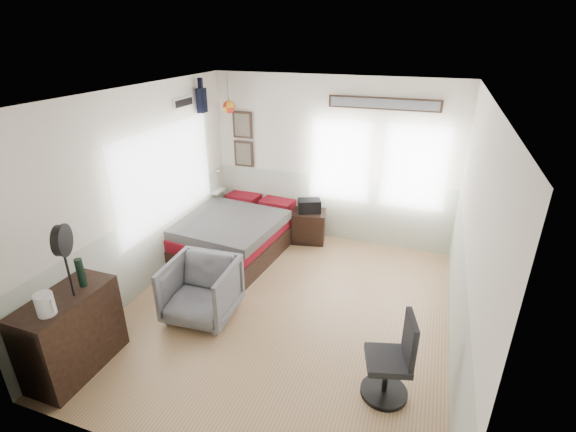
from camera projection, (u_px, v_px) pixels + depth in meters
name	position (u px, v px, depth m)	size (l,w,h in m)	color
ground_plane	(285.00, 311.00, 5.37)	(4.00, 4.50, 0.01)	#A17552
room_shell	(284.00, 187.00, 4.90)	(4.02, 4.52, 2.71)	white
wall_decor	(261.00, 114.00, 6.54)	(3.55, 1.32, 1.44)	#332218
bed	(236.00, 233.00, 6.69)	(1.62, 2.16, 0.65)	black
dresser	(72.00, 333.00, 4.29)	(0.48, 1.00, 0.90)	black
armchair	(201.00, 290.00, 5.13)	(0.81, 0.83, 0.76)	slate
nightstand	(309.00, 226.00, 7.05)	(0.54, 0.43, 0.54)	black
task_chair	(393.00, 365.00, 3.98)	(0.50, 0.50, 0.92)	black
kettle	(45.00, 304.00, 3.81)	(0.19, 0.16, 0.22)	silver
bottle	(81.00, 273.00, 4.22)	(0.08, 0.08, 0.31)	black
stand_fan	(62.00, 242.00, 3.88)	(0.20, 0.30, 0.77)	black
black_bag	(309.00, 206.00, 6.90)	(0.37, 0.24, 0.22)	black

